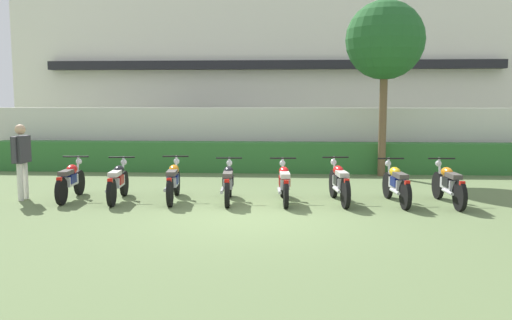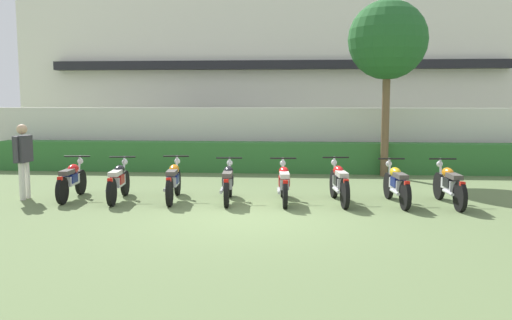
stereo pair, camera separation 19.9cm
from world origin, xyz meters
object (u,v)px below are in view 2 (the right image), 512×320
(motorcycle_in_row_1, at_px, (118,181))
(motorcycle_in_row_3, at_px, (228,182))
(motorcycle_in_row_0, at_px, (71,180))
(tree_near_inspector, at_px, (388,41))
(inspector_person, at_px, (23,155))
(motorcycle_in_row_6, at_px, (397,184))
(motorcycle_in_row_5, at_px, (339,182))
(motorcycle_in_row_7, at_px, (449,184))
(motorcycle_in_row_2, at_px, (173,181))
(motorcycle_in_row_4, at_px, (284,183))
(parked_car, at_px, (201,135))

(motorcycle_in_row_1, distance_m, motorcycle_in_row_3, 2.48)
(motorcycle_in_row_0, bearing_deg, motorcycle_in_row_3, -95.17)
(tree_near_inspector, relative_size, inspector_person, 2.99)
(motorcycle_in_row_6, bearing_deg, motorcycle_in_row_5, 83.07)
(motorcycle_in_row_7, bearing_deg, motorcycle_in_row_1, 87.37)
(motorcycle_in_row_2, height_order, motorcycle_in_row_6, motorcycle_in_row_2)
(motorcycle_in_row_4, distance_m, motorcycle_in_row_5, 1.21)
(motorcycle_in_row_0, xyz_separation_m, motorcycle_in_row_4, (4.84, 0.01, -0.00))
(tree_near_inspector, height_order, motorcycle_in_row_3, tree_near_inspector)
(motorcycle_in_row_3, xyz_separation_m, motorcycle_in_row_7, (4.79, 0.00, 0.01))
(parked_car, distance_m, motorcycle_in_row_3, 8.58)
(motorcycle_in_row_3, relative_size, motorcycle_in_row_6, 0.95)
(parked_car, relative_size, tree_near_inspector, 0.90)
(motorcycle_in_row_6, bearing_deg, motorcycle_in_row_4, 84.48)
(parked_car, xyz_separation_m, motorcycle_in_row_7, (6.93, -8.29, -0.48))
(motorcycle_in_row_1, bearing_deg, motorcycle_in_row_0, 80.04)
(motorcycle_in_row_5, bearing_deg, motorcycle_in_row_4, 84.64)
(motorcycle_in_row_5, xyz_separation_m, motorcycle_in_row_6, (1.23, -0.03, -0.01))
(parked_car, relative_size, motorcycle_in_row_0, 2.54)
(motorcycle_in_row_3, height_order, motorcycle_in_row_4, motorcycle_in_row_3)
(motorcycle_in_row_0, distance_m, motorcycle_in_row_4, 4.84)
(motorcycle_in_row_2, xyz_separation_m, inspector_person, (-3.43, -0.11, 0.57))
(motorcycle_in_row_7, bearing_deg, motorcycle_in_row_5, 85.28)
(tree_near_inspector, bearing_deg, motorcycle_in_row_5, -111.44)
(motorcycle_in_row_2, relative_size, inspector_person, 1.14)
(motorcycle_in_row_4, xyz_separation_m, motorcycle_in_row_6, (2.45, -0.01, 0.01))
(inspector_person, bearing_deg, motorcycle_in_row_6, 0.56)
(tree_near_inspector, height_order, motorcycle_in_row_2, tree_near_inspector)
(motorcycle_in_row_1, height_order, motorcycle_in_row_6, motorcycle_in_row_6)
(motorcycle_in_row_2, distance_m, motorcycle_in_row_7, 6.04)
(motorcycle_in_row_2, distance_m, motorcycle_in_row_5, 3.70)
(motorcycle_in_row_1, xyz_separation_m, motorcycle_in_row_7, (7.27, 0.05, 0.01))
(motorcycle_in_row_6, relative_size, inspector_person, 1.10)
(parked_car, height_order, motorcycle_in_row_3, parked_car)
(motorcycle_in_row_7, bearing_deg, motorcycle_in_row_3, 87.04)
(tree_near_inspector, distance_m, inspector_person, 10.21)
(motorcycle_in_row_3, distance_m, motorcycle_in_row_4, 1.24)
(motorcycle_in_row_2, height_order, motorcycle_in_row_3, motorcycle_in_row_2)
(tree_near_inspector, height_order, motorcycle_in_row_7, tree_near_inspector)
(motorcycle_in_row_1, relative_size, motorcycle_in_row_4, 0.99)
(motorcycle_in_row_0, relative_size, motorcycle_in_row_4, 0.97)
(parked_car, height_order, motorcycle_in_row_1, parked_car)
(motorcycle_in_row_4, bearing_deg, motorcycle_in_row_0, 86.21)
(motorcycle_in_row_2, bearing_deg, motorcycle_in_row_0, 84.74)
(motorcycle_in_row_2, bearing_deg, tree_near_inspector, -57.70)
(motorcycle_in_row_6, bearing_deg, inspector_person, 85.17)
(motorcycle_in_row_2, xyz_separation_m, motorcycle_in_row_7, (6.03, -0.06, 0.00))
(motorcycle_in_row_3, relative_size, motorcycle_in_row_4, 0.96)
(motorcycle_in_row_5, bearing_deg, parked_car, 22.50)
(motorcycle_in_row_5, bearing_deg, motorcycle_in_row_2, 83.46)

